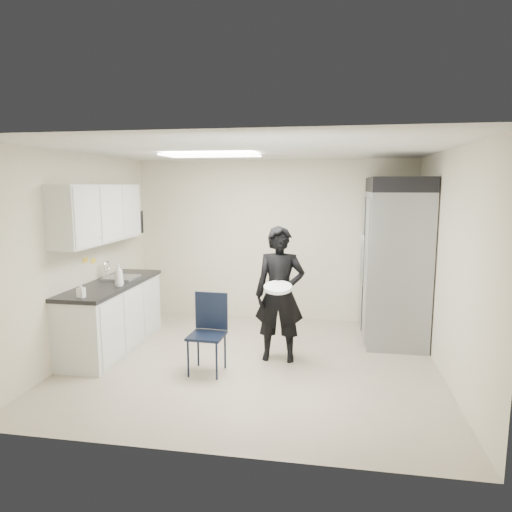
% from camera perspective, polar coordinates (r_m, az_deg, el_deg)
% --- Properties ---
extents(floor, '(4.50, 4.50, 0.00)m').
position_cam_1_polar(floor, '(5.85, -0.47, -13.17)').
color(floor, tan).
rests_on(floor, ground).
extents(ceiling, '(4.50, 4.50, 0.00)m').
position_cam_1_polar(ceiling, '(5.44, -0.51, 13.15)').
color(ceiling, silver).
rests_on(ceiling, back_wall).
extents(back_wall, '(4.50, 0.00, 4.50)m').
position_cam_1_polar(back_wall, '(7.45, 2.23, 1.94)').
color(back_wall, beige).
rests_on(back_wall, floor).
extents(left_wall, '(0.00, 4.00, 4.00)m').
position_cam_1_polar(left_wall, '(6.29, -21.10, 0.10)').
color(left_wall, beige).
rests_on(left_wall, floor).
extents(right_wall, '(0.00, 4.00, 4.00)m').
position_cam_1_polar(right_wall, '(5.56, 22.97, -1.08)').
color(right_wall, beige).
rests_on(right_wall, floor).
extents(ceiling_panel, '(1.20, 0.60, 0.02)m').
position_cam_1_polar(ceiling_panel, '(5.96, -5.63, 12.44)').
color(ceiling_panel, white).
rests_on(ceiling_panel, ceiling).
extents(lower_counter, '(0.60, 1.90, 0.86)m').
position_cam_1_polar(lower_counter, '(6.50, -17.47, -7.31)').
color(lower_counter, silver).
rests_on(lower_counter, floor).
extents(countertop, '(0.64, 1.95, 0.05)m').
position_cam_1_polar(countertop, '(6.39, -17.66, -3.38)').
color(countertop, black).
rests_on(countertop, lower_counter).
extents(sink, '(0.42, 0.40, 0.14)m').
position_cam_1_polar(sink, '(6.60, -16.51, -3.08)').
color(sink, gray).
rests_on(sink, countertop).
extents(faucet, '(0.02, 0.02, 0.24)m').
position_cam_1_polar(faucet, '(6.66, -18.11, -1.73)').
color(faucet, silver).
rests_on(faucet, countertop).
extents(upper_cabinets, '(0.35, 1.80, 0.75)m').
position_cam_1_polar(upper_cabinets, '(6.33, -19.07, 5.03)').
color(upper_cabinets, silver).
rests_on(upper_cabinets, left_wall).
extents(towel_dispenser, '(0.22, 0.30, 0.35)m').
position_cam_1_polar(towel_dispenser, '(7.39, -15.16, 4.08)').
color(towel_dispenser, black).
rests_on(towel_dispenser, left_wall).
extents(notice_sticker_left, '(0.00, 0.12, 0.07)m').
position_cam_1_polar(notice_sticker_left, '(6.39, -20.56, -0.48)').
color(notice_sticker_left, yellow).
rests_on(notice_sticker_left, left_wall).
extents(notice_sticker_right, '(0.00, 0.12, 0.07)m').
position_cam_1_polar(notice_sticker_right, '(6.56, -19.66, -0.55)').
color(notice_sticker_right, yellow).
rests_on(notice_sticker_right, left_wall).
extents(commercial_fridge, '(0.80, 1.35, 2.10)m').
position_cam_1_polar(commercial_fridge, '(6.77, 16.94, -1.27)').
color(commercial_fridge, gray).
rests_on(commercial_fridge, floor).
extents(fridge_compressor, '(0.80, 1.35, 0.20)m').
position_cam_1_polar(fridge_compressor, '(6.67, 17.39, 8.51)').
color(fridge_compressor, black).
rests_on(fridge_compressor, commercial_fridge).
extents(folding_chair, '(0.42, 0.42, 0.90)m').
position_cam_1_polar(folding_chair, '(5.43, -6.18, -9.88)').
color(folding_chair, black).
rests_on(folding_chair, floor).
extents(man_tuxedo, '(0.63, 0.43, 1.70)m').
position_cam_1_polar(man_tuxedo, '(5.71, 2.98, -4.79)').
color(man_tuxedo, black).
rests_on(man_tuxedo, floor).
extents(bucket_lid, '(0.35, 0.35, 0.04)m').
position_cam_1_polar(bucket_lid, '(5.43, 2.76, -3.95)').
color(bucket_lid, white).
rests_on(bucket_lid, man_tuxedo).
extents(soap_bottle_a, '(0.14, 0.14, 0.29)m').
position_cam_1_polar(soap_bottle_a, '(6.09, -16.77, -2.30)').
color(soap_bottle_a, silver).
rests_on(soap_bottle_a, countertop).
extents(soap_bottle_b, '(0.08, 0.08, 0.17)m').
position_cam_1_polar(soap_bottle_b, '(5.63, -21.04, -4.01)').
color(soap_bottle_b, '#A1A4AD').
rests_on(soap_bottle_b, countertop).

